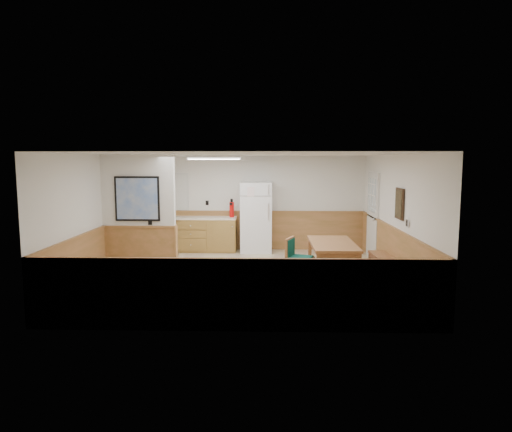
{
  "coord_description": "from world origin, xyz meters",
  "views": [
    {
      "loc": [
        0.43,
        -9.13,
        2.38
      ],
      "look_at": [
        0.18,
        0.4,
        1.21
      ],
      "focal_mm": 32.0,
      "sensor_mm": 36.0,
      "label": 1
    }
  ],
  "objects_px": {
    "fire_extinguisher": "(232,209)",
    "dining_table": "(333,247)",
    "refrigerator": "(256,217)",
    "soap_bottle": "(168,214)",
    "dining_bench": "(387,263)",
    "dining_chair": "(295,256)"
  },
  "relations": [
    {
      "from": "dining_table",
      "to": "fire_extinguisher",
      "type": "xyz_separation_m",
      "value": [
        -2.24,
        2.83,
        0.46
      ]
    },
    {
      "from": "fire_extinguisher",
      "to": "dining_table",
      "type": "bearing_deg",
      "value": -62.6
    },
    {
      "from": "dining_chair",
      "to": "fire_extinguisher",
      "type": "bearing_deg",
      "value": 138.34
    },
    {
      "from": "dining_table",
      "to": "fire_extinguisher",
      "type": "distance_m",
      "value": 3.64
    },
    {
      "from": "refrigerator",
      "to": "soap_bottle",
      "type": "distance_m",
      "value": 2.31
    },
    {
      "from": "refrigerator",
      "to": "dining_table",
      "type": "xyz_separation_m",
      "value": [
        1.6,
        -2.76,
        -0.25
      ]
    },
    {
      "from": "dining_table",
      "to": "dining_bench",
      "type": "height_order",
      "value": "dining_table"
    },
    {
      "from": "dining_table",
      "to": "dining_bench",
      "type": "distance_m",
      "value": 1.12
    },
    {
      "from": "refrigerator",
      "to": "soap_bottle",
      "type": "height_order",
      "value": "refrigerator"
    },
    {
      "from": "dining_chair",
      "to": "fire_extinguisher",
      "type": "xyz_separation_m",
      "value": [
        -1.5,
        2.89,
        0.62
      ]
    },
    {
      "from": "dining_bench",
      "to": "dining_chair",
      "type": "height_order",
      "value": "dining_chair"
    },
    {
      "from": "dining_bench",
      "to": "fire_extinguisher",
      "type": "distance_m",
      "value": 4.46
    },
    {
      "from": "dining_bench",
      "to": "fire_extinguisher",
      "type": "relative_size",
      "value": 3.37
    },
    {
      "from": "dining_table",
      "to": "dining_chair",
      "type": "relative_size",
      "value": 2.04
    },
    {
      "from": "refrigerator",
      "to": "soap_bottle",
      "type": "xyz_separation_m",
      "value": [
        -2.31,
        0.02,
        0.09
      ]
    },
    {
      "from": "fire_extinguisher",
      "to": "refrigerator",
      "type": "bearing_deg",
      "value": -17.33
    },
    {
      "from": "dining_table",
      "to": "dining_bench",
      "type": "relative_size",
      "value": 1.06
    },
    {
      "from": "dining_chair",
      "to": "fire_extinguisher",
      "type": "height_order",
      "value": "fire_extinguisher"
    },
    {
      "from": "dining_table",
      "to": "dining_chair",
      "type": "xyz_separation_m",
      "value": [
        -0.74,
        -0.07,
        -0.16
      ]
    },
    {
      "from": "soap_bottle",
      "to": "dining_chair",
      "type": "bearing_deg",
      "value": -41.91
    },
    {
      "from": "dining_bench",
      "to": "soap_bottle",
      "type": "bearing_deg",
      "value": 148.5
    },
    {
      "from": "refrigerator",
      "to": "dining_bench",
      "type": "distance_m",
      "value": 3.92
    }
  ]
}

